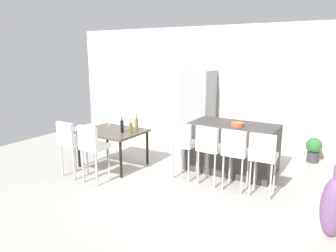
{
  "coord_description": "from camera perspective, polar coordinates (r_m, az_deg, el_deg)",
  "views": [
    {
      "loc": [
        2.41,
        -4.72,
        2.25
      ],
      "look_at": [
        -0.72,
        0.46,
        0.85
      ],
      "focal_mm": 33.88,
      "sensor_mm": 36.0,
      "label": 1
    }
  ],
  "objects": [
    {
      "name": "wine_glass_far",
      "position": [
        6.65,
        -8.48,
        0.85
      ],
      "size": [
        0.07,
        0.07,
        0.17
      ],
      "color": "silver",
      "rests_on": "dining_table"
    },
    {
      "name": "refrigerator",
      "position": [
        7.92,
        5.37,
        3.29
      ],
      "size": [
        0.72,
        0.68,
        1.84
      ],
      "primitive_type": "cube",
      "color": "#939699",
      "rests_on": "ground_plane"
    },
    {
      "name": "bar_chair_far",
      "position": [
        5.21,
        16.75,
        -4.91
      ],
      "size": [
        0.42,
        0.42,
        1.05
      ],
      "color": "white",
      "rests_on": "ground_plane"
    },
    {
      "name": "fruit_bowl",
      "position": [
        6.01,
        12.4,
        0.26
      ],
      "size": [
        0.24,
        0.24,
        0.07
      ],
      "primitive_type": "cylinder",
      "color": "#C6512D",
      "rests_on": "kitchen_island"
    },
    {
      "name": "floor_vase",
      "position": [
        4.52,
        27.57,
        -12.73
      ],
      "size": [
        0.3,
        0.3,
        0.94
      ],
      "color": "#704C75",
      "rests_on": "ground_plane"
    },
    {
      "name": "bar_chair_left",
      "position": [
        5.69,
        2.83,
        -2.82
      ],
      "size": [
        0.41,
        0.41,
        1.05
      ],
      "color": "white",
      "rests_on": "ground_plane"
    },
    {
      "name": "wine_bottle_left",
      "position": [
        6.09,
        -6.69,
        -0.35
      ],
      "size": [
        0.06,
        0.06,
        0.28
      ],
      "color": "brown",
      "rests_on": "dining_table"
    },
    {
      "name": "potted_plant",
      "position": [
        7.32,
        24.73,
        -3.7
      ],
      "size": [
        0.32,
        0.32,
        0.53
      ],
      "color": "#38383D",
      "rests_on": "ground_plane"
    },
    {
      "name": "back_wall",
      "position": [
        7.89,
        13.26,
        6.86
      ],
      "size": [
        10.0,
        0.12,
        2.9
      ],
      "primitive_type": "cube",
      "color": "beige",
      "rests_on": "ground_plane"
    },
    {
      "name": "bar_chair_middle",
      "position": [
        5.48,
        7.5,
        -3.54
      ],
      "size": [
        0.43,
        0.43,
        1.05
      ],
      "color": "white",
      "rests_on": "ground_plane"
    },
    {
      "name": "bar_chair_right",
      "position": [
        5.33,
        12.03,
        -4.23
      ],
      "size": [
        0.4,
        0.4,
        1.05
      ],
      "color": "white",
      "rests_on": "ground_plane"
    },
    {
      "name": "dining_chair_near",
      "position": [
        6.04,
        -17.13,
        -2.47
      ],
      "size": [
        0.41,
        0.41,
        1.05
      ],
      "color": "white",
      "rests_on": "ground_plane"
    },
    {
      "name": "wine_glass_right",
      "position": [
        6.87,
        -10.53,
        1.15
      ],
      "size": [
        0.07,
        0.07,
        0.17
      ],
      "color": "silver",
      "rests_on": "dining_table"
    },
    {
      "name": "dining_table",
      "position": [
        6.44,
        -9.91,
        -1.38
      ],
      "size": [
        1.2,
        0.97,
        0.74
      ],
      "color": "#4C4238",
      "rests_on": "ground_plane"
    },
    {
      "name": "wine_bottle_middle",
      "position": [
        6.2,
        -8.27,
        -0.03
      ],
      "size": [
        0.06,
        0.06,
        0.3
      ],
      "color": "black",
      "rests_on": "dining_table"
    },
    {
      "name": "ground_plane",
      "position": [
        5.76,
        3.8,
        -10.01
      ],
      "size": [
        10.0,
        10.0,
        0.0
      ],
      "primitive_type": "plane",
      "color": "#ADA89E"
    },
    {
      "name": "kitchen_island",
      "position": [
        6.28,
        11.46,
        -3.81
      ],
      "size": [
        1.64,
        0.95,
        0.92
      ],
      "primitive_type": "cube",
      "color": "#383330",
      "rests_on": "ground_plane"
    },
    {
      "name": "dining_chair_far",
      "position": [
        5.66,
        -13.44,
        -3.28
      ],
      "size": [
        0.41,
        0.41,
        1.05
      ],
      "color": "white",
      "rests_on": "ground_plane"
    },
    {
      "name": "wine_bottle_inner",
      "position": [
        6.35,
        -5.65,
        0.35
      ],
      "size": [
        0.06,
        0.06,
        0.33
      ],
      "color": "brown",
      "rests_on": "dining_table"
    }
  ]
}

